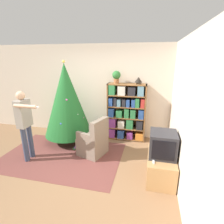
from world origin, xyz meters
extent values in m
plane|color=#846042|center=(0.00, 0.00, 0.00)|extent=(14.00, 14.00, 0.00)
cube|color=beige|center=(0.00, 2.00, 1.30)|extent=(8.00, 0.10, 2.60)
cube|color=beige|center=(1.96, 0.00, 1.30)|extent=(0.10, 8.00, 2.60)
cube|color=brown|center=(-0.60, 0.48, 0.00)|extent=(2.76, 1.84, 0.01)
cube|color=brown|center=(0.23, 1.76, 0.79)|extent=(0.03, 0.34, 1.58)
cube|color=brown|center=(1.24, 1.76, 0.79)|extent=(0.03, 0.34, 1.58)
cube|color=brown|center=(0.73, 1.76, 1.56)|extent=(1.04, 0.34, 0.03)
cube|color=brown|center=(0.73, 1.93, 0.79)|extent=(1.04, 0.01, 1.58)
cube|color=brown|center=(0.73, 1.76, 0.03)|extent=(1.01, 0.34, 0.03)
cube|color=#843889|center=(0.35, 1.75, 0.17)|extent=(0.16, 0.31, 0.26)
cube|color=#284C93|center=(0.60, 1.75, 0.16)|extent=(0.18, 0.30, 0.23)
cube|color=#843889|center=(0.86, 1.74, 0.14)|extent=(0.16, 0.29, 0.19)
cube|color=orange|center=(1.12, 1.75, 0.14)|extent=(0.21, 0.31, 0.19)
cube|color=brown|center=(0.73, 1.76, 0.34)|extent=(1.01, 0.34, 0.03)
cube|color=#843889|center=(0.35, 1.72, 0.48)|extent=(0.20, 0.24, 0.26)
cube|color=beige|center=(0.61, 1.75, 0.46)|extent=(0.18, 0.31, 0.21)
cube|color=#2D7A42|center=(0.84, 1.75, 0.49)|extent=(0.18, 0.32, 0.26)
cube|color=#232328|center=(1.11, 1.73, 0.48)|extent=(0.17, 0.28, 0.25)
cube|color=brown|center=(0.73, 1.76, 0.65)|extent=(1.01, 0.34, 0.03)
cube|color=#284C93|center=(0.32, 1.74, 0.78)|extent=(0.15, 0.28, 0.23)
cube|color=#2D7A42|center=(0.55, 1.72, 0.76)|extent=(0.16, 0.24, 0.19)
cube|color=#2D7A42|center=(0.75, 1.73, 0.79)|extent=(0.12, 0.26, 0.25)
cube|color=#2D7A42|center=(0.92, 1.72, 0.78)|extent=(0.14, 0.25, 0.23)
cube|color=#284C93|center=(1.14, 1.75, 0.79)|extent=(0.14, 0.31, 0.24)
cube|color=brown|center=(0.73, 1.76, 0.96)|extent=(1.01, 0.34, 0.03)
cube|color=#284C93|center=(0.31, 1.72, 1.08)|extent=(0.10, 0.25, 0.22)
cube|color=#232328|center=(0.44, 1.74, 1.09)|extent=(0.07, 0.29, 0.23)
cube|color=#5B899E|center=(0.54, 1.73, 1.07)|extent=(0.10, 0.27, 0.19)
cube|color=#232328|center=(0.67, 1.75, 1.07)|extent=(0.10, 0.31, 0.20)
cube|color=#284C93|center=(0.78, 1.76, 1.07)|extent=(0.09, 0.32, 0.19)
cube|color=#284C93|center=(0.92, 1.75, 1.07)|extent=(0.09, 0.32, 0.20)
cube|color=#2D7A42|center=(1.03, 1.75, 1.09)|extent=(0.10, 0.31, 0.24)
cube|color=#B22D28|center=(1.17, 1.75, 1.09)|extent=(0.10, 0.31, 0.23)
cube|color=brown|center=(0.73, 1.76, 1.27)|extent=(1.01, 0.34, 0.03)
cube|color=#2D7A42|center=(0.35, 1.73, 1.41)|extent=(0.16, 0.28, 0.26)
cube|color=beige|center=(0.61, 1.74, 1.40)|extent=(0.19, 0.29, 0.24)
cube|color=#232328|center=(0.87, 1.72, 1.39)|extent=(0.19, 0.25, 0.22)
cube|color=#5B899E|center=(1.10, 1.75, 1.41)|extent=(0.16, 0.30, 0.26)
cube|color=tan|center=(1.64, 0.22, 0.24)|extent=(0.51, 0.91, 0.47)
cube|color=#28282D|center=(1.64, 0.22, 0.70)|extent=(0.48, 0.48, 0.46)
cube|color=black|center=(1.64, -0.02, 0.70)|extent=(0.39, 0.01, 0.36)
cube|color=white|center=(1.49, -0.05, 0.48)|extent=(0.04, 0.12, 0.02)
cylinder|color=#4C3323|center=(-0.80, 1.29, 0.05)|extent=(0.36, 0.36, 0.10)
cylinder|color=brown|center=(-0.80, 1.29, 0.16)|extent=(0.08, 0.08, 0.12)
cone|color=#1E6028|center=(-0.80, 1.29, 1.17)|extent=(1.26, 1.26, 1.89)
sphere|color=#B74C93|center=(-0.67, 1.04, 1.23)|extent=(0.05, 0.05, 0.05)
sphere|color=silver|center=(-0.84, 1.52, 1.37)|extent=(0.06, 0.06, 0.06)
sphere|color=#B74C93|center=(-0.67, 1.59, 1.09)|extent=(0.06, 0.06, 0.06)
sphere|color=silver|center=(-0.43, 1.12, 0.85)|extent=(0.05, 0.05, 0.05)
sphere|color=#B74C93|center=(-0.66, 1.70, 0.72)|extent=(0.05, 0.05, 0.05)
sphere|color=silver|center=(-0.49, 1.44, 1.03)|extent=(0.04, 0.04, 0.04)
sphere|color=#B74C93|center=(-0.35, 1.27, 0.71)|extent=(0.05, 0.05, 0.05)
sphere|color=#335BB2|center=(-0.76, 0.83, 0.67)|extent=(0.06, 0.06, 0.06)
sphere|color=#E5CC4C|center=(-0.80, 1.29, 2.14)|extent=(0.07, 0.07, 0.07)
cube|color=#7A6B5B|center=(0.07, 0.75, 0.21)|extent=(0.71, 0.71, 0.42)
cube|color=#7A6B5B|center=(0.29, 0.67, 0.67)|extent=(0.29, 0.57, 0.50)
cube|color=#7A6B5B|center=(0.15, 0.97, 0.52)|extent=(0.50, 0.24, 0.20)
cube|color=#7A6B5B|center=(0.00, 0.52, 0.52)|extent=(0.50, 0.24, 0.20)
cylinder|color=#38425B|center=(-1.27, 0.30, 0.40)|extent=(0.11, 0.11, 0.80)
cylinder|color=#38425B|center=(-1.26, 0.12, 0.40)|extent=(0.11, 0.11, 0.80)
cube|color=gray|center=(-1.26, 0.21, 1.09)|extent=(0.18, 0.32, 0.60)
cylinder|color=#DBAD89|center=(-1.27, 0.41, 1.06)|extent=(0.07, 0.07, 0.48)
cylinder|color=#DBAD89|center=(-1.02, 0.02, 1.32)|extent=(0.48, 0.07, 0.07)
cube|color=white|center=(-0.78, 0.02, 1.32)|extent=(0.11, 0.04, 0.03)
sphere|color=#DBAD89|center=(-1.26, 0.21, 1.48)|extent=(0.18, 0.18, 0.18)
cylinder|color=#935B38|center=(0.44, 1.76, 1.64)|extent=(0.14, 0.14, 0.12)
sphere|color=#2D7033|center=(0.44, 1.76, 1.80)|extent=(0.22, 0.22, 0.22)
cylinder|color=#473828|center=(1.02, 1.76, 1.60)|extent=(0.12, 0.12, 0.04)
cone|color=black|center=(1.02, 1.76, 1.69)|extent=(0.20, 0.20, 0.14)
cube|color=orange|center=(-0.35, 0.85, 0.01)|extent=(0.23, 0.16, 0.03)
cube|color=#2D7A42|center=(-0.36, 0.84, 0.04)|extent=(0.23, 0.16, 0.04)
cube|color=#843889|center=(-0.36, 0.84, 0.07)|extent=(0.16, 0.15, 0.02)
camera|label=1|loc=(1.37, -2.81, 2.23)|focal=28.00mm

